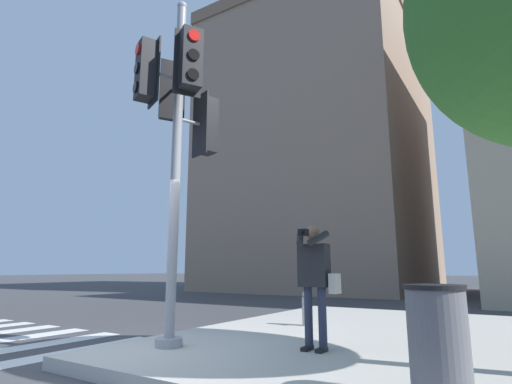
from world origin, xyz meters
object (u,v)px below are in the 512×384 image
object	(u,v)px
traffic_signal_pole	(178,113)
person_photographer	(315,275)
trash_bin	(439,342)
fire_hydrant	(306,308)

from	to	relation	value
traffic_signal_pole	person_photographer	world-z (taller)	traffic_signal_pole
traffic_signal_pole	trash_bin	world-z (taller)	traffic_signal_pole
traffic_signal_pole	person_photographer	xyz separation A→B (m)	(1.83, 0.84, -2.42)
person_photographer	trash_bin	bearing A→B (deg)	-39.04
traffic_signal_pole	trash_bin	size ratio (longest dim) A/B	5.76
fire_hydrant	trash_bin	world-z (taller)	trash_bin
traffic_signal_pole	trash_bin	bearing A→B (deg)	-8.56
trash_bin	person_photographer	bearing A→B (deg)	140.96
traffic_signal_pole	fire_hydrant	world-z (taller)	traffic_signal_pole
traffic_signal_pole	fire_hydrant	size ratio (longest dim) A/B	8.25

